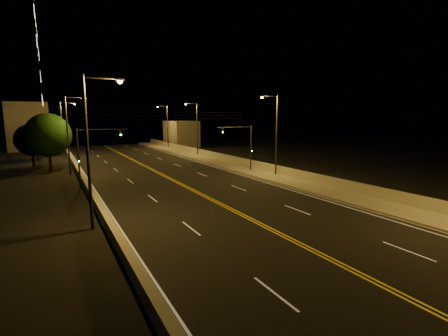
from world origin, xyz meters
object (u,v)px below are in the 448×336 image
streetlight_4 (92,143)px  streetlight_5 (70,130)px  traffic_signal_right (245,143)px  tree_0 (48,135)px  tree_1 (32,140)px  streetlight_1 (275,131)px  streetlight_2 (196,126)px  tree_2 (37,136)px  streetlight_3 (167,124)px  streetlight_6 (64,126)px  traffic_signal_left (89,150)px

streetlight_4 → streetlight_5: same height
streetlight_4 → traffic_signal_right: 24.27m
tree_0 → tree_1: size_ratio=1.24×
streetlight_1 → tree_1: bearing=138.3°
streetlight_2 → traffic_signal_right: (-1.53, -19.40, -1.73)m
tree_2 → streetlight_3: bearing=18.8°
streetlight_2 → tree_1: size_ratio=1.57×
streetlight_1 → streetlight_2: 23.73m
streetlight_1 → streetlight_5: bearing=147.3°
streetlight_3 → tree_2: size_ratio=1.50×
traffic_signal_right → streetlight_5: bearing=154.7°
streetlight_1 → streetlight_6: size_ratio=1.00×
streetlight_5 → traffic_signal_right: bearing=-25.3°
streetlight_3 → traffic_signal_right: streetlight_3 is taller
traffic_signal_left → tree_1: bearing=106.9°
streetlight_1 → traffic_signal_right: size_ratio=1.59×
traffic_signal_right → tree_1: (-24.54, 18.91, 0.05)m
streetlight_1 → traffic_signal_left: bearing=168.0°
tree_0 → tree_2: size_ratio=1.18×
streetlight_6 → tree_2: 4.45m
streetlight_2 → streetlight_3: (0.00, 16.71, 0.00)m
streetlight_3 → traffic_signal_right: size_ratio=1.59×
streetlight_2 → traffic_signal_left: streetlight_2 is taller
tree_1 → tree_0: bearing=-70.6°
tree_1 → traffic_signal_left: bearing=-73.1°
streetlight_3 → tree_2: (-25.64, -8.70, -1.49)m
streetlight_3 → tree_0: streetlight_3 is taller
streetlight_1 → tree_1: size_ratio=1.57×
traffic_signal_left → tree_1: (-5.73, 18.91, 0.05)m
streetlight_1 → streetlight_3: size_ratio=1.00×
streetlight_2 → traffic_signal_left: 28.16m
streetlight_2 → tree_2: size_ratio=1.50×
traffic_signal_left → tree_1: size_ratio=0.98×
streetlight_2 → streetlight_3: 16.71m
streetlight_3 → tree_0: bearing=-135.6°
streetlight_5 → tree_1: bearing=115.9°
traffic_signal_right → tree_0: 25.72m
streetlight_5 → streetlight_6: size_ratio=1.00×
streetlight_4 → traffic_signal_left: 13.88m
tree_0 → streetlight_3: bearing=44.4°
streetlight_2 → streetlight_4: size_ratio=1.00×
streetlight_6 → traffic_signal_left: size_ratio=1.59×
streetlight_2 → streetlight_6: same height
streetlight_1 → streetlight_6: same height
streetlight_5 → streetlight_6: 17.49m
streetlight_2 → traffic_signal_left: (-20.34, -19.40, -1.73)m
streetlight_3 → traffic_signal_left: 41.47m
streetlight_1 → streetlight_4: bearing=-156.4°
streetlight_2 → streetlight_3: bearing=90.0°
traffic_signal_left → tree_2: bearing=100.9°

